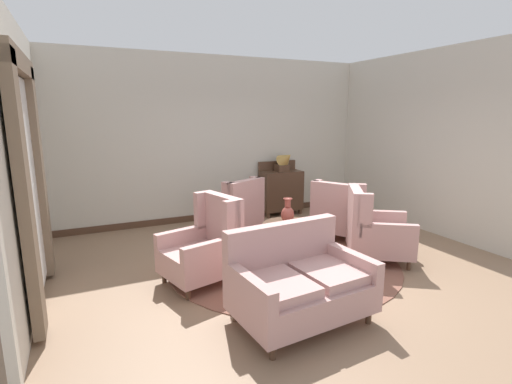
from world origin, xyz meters
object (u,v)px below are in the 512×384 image
(coffee_table, at_px, (291,231))
(armchair_beside_settee, at_px, (374,231))
(porcelain_vase, at_px, (288,214))
(armchair_near_sideboard, at_px, (236,212))
(armchair_near_window, at_px, (339,213))
(gramophone, at_px, (285,161))
(sideboard, at_px, (281,190))
(armchair_foreground_right, at_px, (205,247))
(settee, at_px, (299,283))

(coffee_table, xyz_separation_m, armchair_beside_settee, (1.06, -0.53, 0.02))
(porcelain_vase, relative_size, armchair_near_sideboard, 0.37)
(armchair_beside_settee, xyz_separation_m, armchair_near_window, (0.20, 1.07, -0.02))
(porcelain_vase, xyz_separation_m, armchair_near_window, (1.32, 0.54, -0.26))
(coffee_table, relative_size, armchair_near_window, 0.74)
(porcelain_vase, xyz_separation_m, armchair_near_sideboard, (-0.29, 1.28, -0.25))
(coffee_table, xyz_separation_m, gramophone, (1.13, 2.21, 0.72))
(armchair_near_window, height_order, gramophone, gramophone)
(armchair_near_window, height_order, armchair_near_sideboard, armchair_near_sideboard)
(armchair_near_window, bearing_deg, sideboard, -24.51)
(armchair_foreground_right, bearing_deg, gramophone, 118.84)
(coffee_table, bearing_deg, armchair_near_window, 23.18)
(gramophone, bearing_deg, armchair_near_window, -85.62)
(armchair_beside_settee, distance_m, armchair_near_window, 1.09)
(porcelain_vase, bearing_deg, sideboard, 63.51)
(gramophone, bearing_deg, porcelain_vase, -118.31)
(armchair_near_sideboard, relative_size, sideboard, 0.95)
(porcelain_vase, height_order, armchair_near_window, armchair_near_window)
(armchair_foreground_right, bearing_deg, armchair_beside_settee, 66.94)
(armchair_near_window, height_order, sideboard, sideboard)
(porcelain_vase, xyz_separation_m, armchair_foreground_right, (-1.30, -0.21, -0.24))
(coffee_table, distance_m, armchair_near_window, 1.37)
(armchair_foreground_right, bearing_deg, settee, 8.75)
(armchair_near_sideboard, relative_size, armchair_foreground_right, 0.98)
(coffee_table, distance_m, gramophone, 2.58)
(armchair_beside_settee, height_order, armchair_foreground_right, armchair_foreground_right)
(settee, bearing_deg, sideboard, 58.91)
(sideboard, height_order, gramophone, gramophone)
(settee, relative_size, armchair_near_window, 1.25)
(porcelain_vase, xyz_separation_m, armchair_beside_settee, (1.12, -0.54, -0.25))
(settee, height_order, gramophone, gramophone)
(porcelain_vase, bearing_deg, armchair_foreground_right, -170.92)
(sideboard, bearing_deg, armchair_near_sideboard, -144.64)
(armchair_near_window, relative_size, sideboard, 1.03)
(sideboard, distance_m, gramophone, 0.64)
(armchair_beside_settee, relative_size, armchair_near_window, 1.02)
(armchair_near_sideboard, bearing_deg, sideboard, -170.52)
(armchair_near_window, xyz_separation_m, gramophone, (-0.13, 1.67, 0.72))
(armchair_beside_settee, bearing_deg, armchair_near_window, 23.04)
(settee, bearing_deg, porcelain_vase, 59.54)
(coffee_table, height_order, sideboard, sideboard)
(settee, bearing_deg, gramophone, 57.83)
(settee, distance_m, armchair_foreground_right, 1.42)
(settee, relative_size, armchair_beside_settee, 1.22)
(sideboard, bearing_deg, settee, -116.08)
(settee, relative_size, armchair_foreground_right, 1.31)
(armchair_near_sideboard, bearing_deg, gramophone, -173.69)
(armchair_near_sideboard, bearing_deg, settee, 55.36)
(coffee_table, bearing_deg, armchair_beside_settee, -26.69)
(sideboard, bearing_deg, armchair_foreground_right, -134.31)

